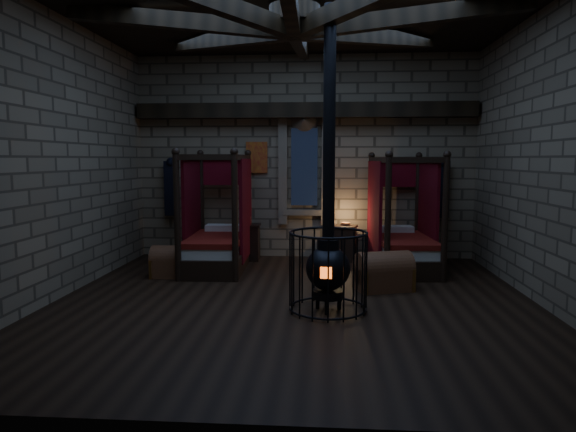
# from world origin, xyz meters

# --- Properties ---
(room) EXTENTS (7.02, 7.02, 4.29)m
(room) POSITION_xyz_m (-0.00, 0.09, 3.74)
(room) COLOR black
(room) RESTS_ON ground
(bed_left) EXTENTS (1.15, 2.09, 2.15)m
(bed_left) POSITION_xyz_m (-1.59, 2.20, 0.53)
(bed_left) COLOR black
(bed_left) RESTS_ON ground
(bed_right) EXTENTS (1.18, 2.07, 2.10)m
(bed_right) POSITION_xyz_m (1.90, 2.39, 0.52)
(bed_right) COLOR black
(bed_right) RESTS_ON ground
(trunk_left) EXTENTS (0.78, 0.51, 0.56)m
(trunk_left) POSITION_xyz_m (-2.22, 1.46, 0.25)
(trunk_left) COLOR brown
(trunk_left) RESTS_ON ground
(trunk_right) EXTENTS (0.97, 0.77, 0.63)m
(trunk_right) POSITION_xyz_m (1.37, 0.79, 0.28)
(trunk_right) COLOR brown
(trunk_right) RESTS_ON ground
(nightstand_left) EXTENTS (0.47, 0.45, 0.90)m
(nightstand_left) POSITION_xyz_m (-1.12, 3.03, 0.38)
(nightstand_left) COLOR black
(nightstand_left) RESTS_ON ground
(nightstand_right) EXTENTS (0.53, 0.51, 0.78)m
(nightstand_right) POSITION_xyz_m (0.85, 3.11, 0.37)
(nightstand_right) COLOR black
(nightstand_right) RESTS_ON ground
(stove) EXTENTS (1.07, 1.07, 4.05)m
(stove) POSITION_xyz_m (0.49, -0.42, 0.65)
(stove) COLOR black
(stove) RESTS_ON ground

